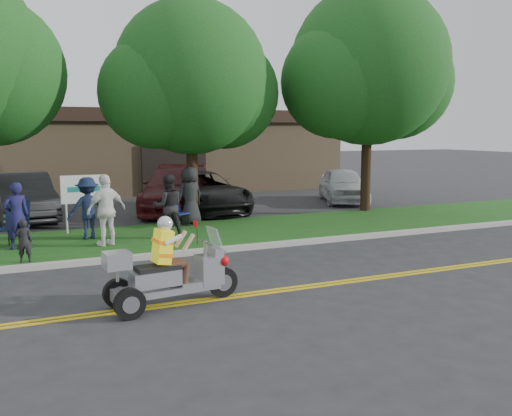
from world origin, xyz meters
name	(u,v)px	position (x,y,z in m)	size (l,w,h in m)	color
ground	(276,283)	(0.00, 0.00, 0.00)	(120.00, 120.00, 0.00)	#28282B
centerline_near	(290,290)	(0.00, -0.58, 0.01)	(60.00, 0.10, 0.01)	gold
centerline_far	(286,288)	(0.00, -0.42, 0.01)	(60.00, 0.10, 0.01)	gold
curb	(223,249)	(0.00, 3.05, 0.06)	(60.00, 0.25, 0.12)	#A8A89E
grass_verge	(197,235)	(0.00, 5.20, 0.06)	(60.00, 4.00, 0.10)	#144A13
commercial_building	(154,150)	(2.00, 18.98, 2.01)	(18.00, 8.20, 4.00)	#9E7F5B
tree_mid	(192,84)	(0.55, 7.23, 4.43)	(5.88, 4.80, 7.05)	#332114
tree_right	(370,73)	(7.06, 7.03, 5.03)	(6.86, 5.60, 8.07)	#332114
business_sign	(84,192)	(-2.90, 6.60, 1.26)	(1.25, 0.06, 1.75)	silver
trike_scooter	(168,275)	(-2.32, -0.54, 0.55)	(2.41, 0.85, 1.58)	black
lawn_chair_a	(16,221)	(-4.71, 5.31, 0.75)	(0.82, 0.83, 1.15)	black
lawn_chair_b	(177,209)	(-0.23, 6.49, 0.63)	(0.69, 0.70, 0.94)	black
spectator_adult_left	(16,216)	(-4.68, 4.95, 0.94)	(0.61, 0.40, 1.66)	#191842
spectator_adult_mid	(168,206)	(-0.90, 4.91, 0.97)	(0.84, 0.65, 1.72)	black
spectator_adult_right	(106,210)	(-2.59, 4.50, 1.01)	(1.07, 0.44, 1.82)	white
spectator_chair_a	(88,208)	(-2.93, 5.58, 0.94)	(1.08, 0.62, 1.66)	#141E39
spectator_chair_b	(190,196)	(0.24, 6.64, 1.00)	(0.88, 0.57, 1.80)	black
child_left	(24,241)	(-4.55, 3.40, 0.59)	(0.35, 0.23, 0.96)	black
parked_car_left	(23,197)	(-4.47, 10.32, 0.79)	(1.68, 4.81, 1.59)	#2F2F31
parked_car_mid	(200,192)	(1.50, 9.53, 0.75)	(2.49, 5.40, 1.50)	black
parked_car_right	(176,189)	(0.80, 10.27, 0.82)	(2.31, 5.69, 1.65)	#4F1215
parked_car_far_right	(343,185)	(8.00, 10.04, 0.72)	(1.70, 4.23, 1.44)	silver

